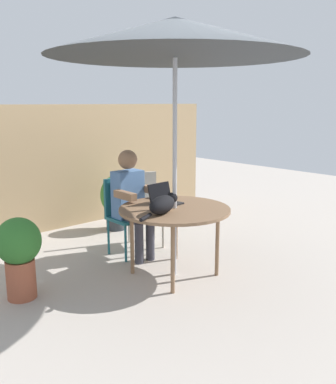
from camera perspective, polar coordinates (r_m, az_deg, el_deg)
The scene contains 11 objects.
ground_plane at distance 4.49m, azimuth 0.87°, elevation -11.11°, with size 14.00×14.00×0.00m, color #ADA399.
fence_back at distance 6.10m, azimuth -14.16°, elevation 3.29°, with size 5.31×0.08×1.74m, color tan.
patio_table at distance 4.27m, azimuth 0.90°, elevation -2.86°, with size 1.14×1.14×0.72m.
patio_umbrella at distance 4.16m, azimuth 0.98°, elevation 20.27°, with size 2.43×2.43×2.55m.
chair_occupied at distance 4.96m, azimuth -6.03°, elevation -2.35°, with size 0.40×0.40×0.90m.
chair_empty at distance 5.28m, azimuth -3.37°, elevation -1.41°, with size 0.52×0.52×0.90m.
person_seated at distance 4.79m, azimuth -4.96°, elevation -0.76°, with size 0.48×0.48×1.24m.
laptop at distance 4.41m, azimuth -0.66°, elevation -0.83°, with size 0.31×0.27×0.21m.
cat at distance 4.06m, azimuth -0.65°, elevation -1.68°, with size 0.63×0.33×0.17m.
potted_plant_near_fence at distance 4.05m, azimuth -19.62°, elevation -7.59°, with size 0.41×0.41×0.76m.
potted_plant_by_chair at distance 5.93m, azimuth -7.13°, elevation -0.98°, with size 0.43×0.43×0.77m.
Camera 1 is at (-2.81, -3.02, 1.77)m, focal length 39.20 mm.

